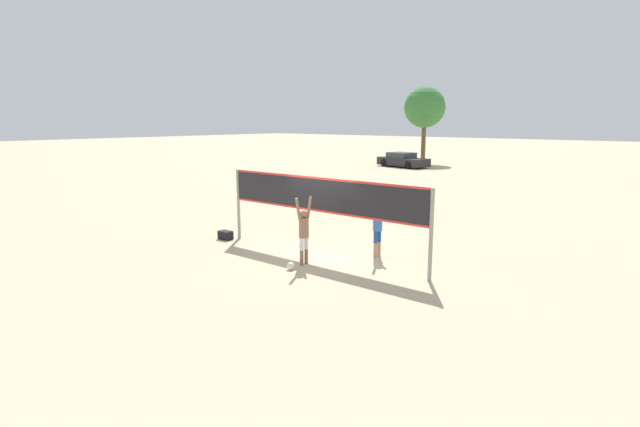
% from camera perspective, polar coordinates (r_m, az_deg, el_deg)
% --- Properties ---
extents(ground_plane, '(200.00, 200.00, 0.00)m').
position_cam_1_polar(ground_plane, '(15.19, 0.00, -4.92)').
color(ground_plane, '#C6B28C').
extents(volleyball_net, '(7.42, 0.11, 2.41)m').
position_cam_1_polar(volleyball_net, '(14.82, 0.00, 1.55)').
color(volleyball_net, gray).
rests_on(volleyball_net, ground_plane).
extents(player_spiker, '(0.28, 0.68, 1.96)m').
position_cam_1_polar(player_spiker, '(14.11, -1.86, -1.85)').
color(player_spiker, '#8C664C').
rests_on(player_spiker, ground_plane).
extents(player_blocker, '(0.28, 0.68, 1.99)m').
position_cam_1_polar(player_blocker, '(15.01, 6.61, -1.10)').
color(player_blocker, tan).
rests_on(player_blocker, ground_plane).
extents(volleyball, '(0.22, 0.22, 0.22)m').
position_cam_1_polar(volleyball, '(13.86, -3.36, -6.01)').
color(volleyball, silver).
rests_on(volleyball, ground_plane).
extents(gear_bag, '(0.48, 0.31, 0.29)m').
position_cam_1_polar(gear_bag, '(17.61, -10.75, -2.44)').
color(gear_bag, black).
rests_on(gear_bag, ground_plane).
extents(parked_car_near, '(4.98, 2.90, 1.26)m').
position_cam_1_polar(parked_car_near, '(44.54, 9.44, 6.01)').
color(parked_car_near, '#232328').
rests_on(parked_car_near, ground_plane).
extents(tree_left_cluster, '(3.83, 3.83, 7.16)m').
position_cam_1_polar(tree_left_cluster, '(48.80, 11.88, 11.76)').
color(tree_left_cluster, brown).
rests_on(tree_left_cluster, ground_plane).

